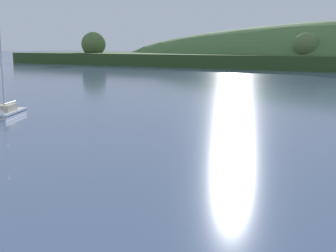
{
  "coord_description": "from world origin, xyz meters",
  "views": [
    {
      "loc": [
        16.7,
        6.34,
        9.0
      ],
      "look_at": [
        -6.79,
        43.16,
        1.35
      ],
      "focal_mm": 48.96,
      "sensor_mm": 36.0,
      "label": 1
    }
  ],
  "objects": [
    {
      "name": "sailboat_midwater_white",
      "position": [
        -31.99,
        43.82,
        0.27
      ],
      "size": [
        6.0,
        8.15,
        12.88
      ],
      "rotation": [
        0.0,
        0.0,
        5.22
      ],
      "color": "white",
      "rests_on": "ground"
    }
  ]
}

